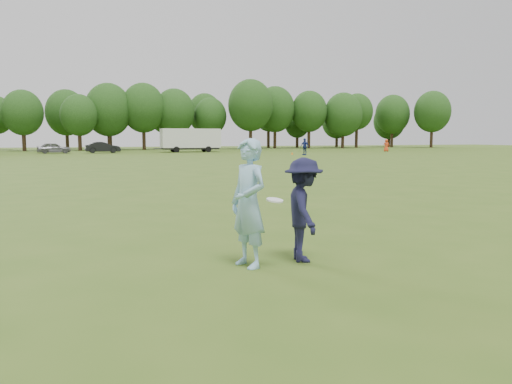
% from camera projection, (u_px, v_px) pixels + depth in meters
% --- Properties ---
extents(ground, '(200.00, 200.00, 0.00)m').
position_uv_depth(ground, '(244.00, 267.00, 8.13)').
color(ground, '#395718').
rests_on(ground, ground).
extents(thrower, '(0.71, 0.88, 2.09)m').
position_uv_depth(thrower, '(249.00, 203.00, 8.04)').
color(thrower, '#8DBEDB').
rests_on(thrower, ground).
extents(defender, '(0.90, 1.26, 1.76)m').
position_uv_depth(defender, '(304.00, 210.00, 8.43)').
color(defender, '#171732').
rests_on(defender, ground).
extents(player_far_b, '(0.93, 1.23, 1.94)m').
position_uv_depth(player_far_b, '(305.00, 147.00, 57.22)').
color(player_far_b, navy).
rests_on(player_far_b, ground).
extents(player_far_c, '(1.02, 0.97, 1.76)m').
position_uv_depth(player_far_c, '(386.00, 145.00, 70.72)').
color(player_far_c, '#E7431B').
rests_on(player_far_c, ground).
extents(car_e, '(4.18, 2.02, 1.38)m').
position_uv_depth(car_e, '(54.00, 148.00, 62.41)').
color(car_e, slate).
rests_on(car_e, ground).
extents(car_f, '(4.44, 1.73, 1.44)m').
position_uv_depth(car_f, '(103.00, 147.00, 64.42)').
color(car_f, black).
rests_on(car_f, ground).
extents(field_cone, '(0.28, 0.28, 0.30)m').
position_uv_depth(field_cone, '(292.00, 153.00, 58.97)').
color(field_cone, orange).
rests_on(field_cone, ground).
extents(disc_in_play, '(0.28, 0.29, 0.08)m').
position_uv_depth(disc_in_play, '(275.00, 200.00, 7.85)').
color(disc_in_play, white).
rests_on(disc_in_play, ground).
extents(cargo_trailer, '(9.00, 2.75, 3.20)m').
position_uv_depth(cargo_trailer, '(190.00, 139.00, 68.39)').
color(cargo_trailer, white).
rests_on(cargo_trailer, ground).
extents(treeline, '(130.35, 18.39, 11.74)m').
position_uv_depth(treeline, '(107.00, 111.00, 80.19)').
color(treeline, '#332114').
rests_on(treeline, ground).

